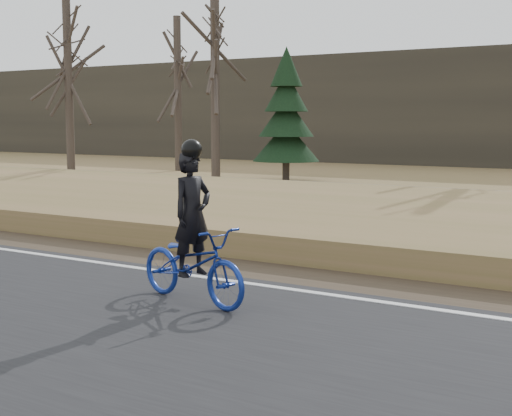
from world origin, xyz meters
The scene contains 10 objects.
shoulder centered at (0.00, 1.20, 0.02)m, with size 120.00×1.60×0.04m, color #473A2B.
embankment centered at (0.00, 4.20, 0.22)m, with size 120.00×5.00×0.44m, color olive.
ballast centered at (0.00, 8.00, 0.23)m, with size 120.00×3.00×0.45m, color slate.
railroad centered at (0.00, 8.00, 0.53)m, with size 120.00×2.40×0.29m.
treeline_backdrop centered at (0.00, 30.00, 3.00)m, with size 120.00×4.00×6.00m, color #383328.
cyclist centered at (5.22, -1.03, 0.70)m, with size 1.96×1.05×2.06m.
bare_tree_far_left centered at (-12.95, 14.55, 4.06)m, with size 0.36×0.36×8.12m, color #463B33.
bare_tree_left centered at (-10.14, 18.68, 3.57)m, with size 0.36×0.36×7.14m, color #463B33.
bare_tree_near_left centered at (-5.20, 14.59, 3.84)m, with size 0.36×0.36×7.68m, color #463B33.
conifer centered at (-2.94, 16.13, 2.45)m, with size 2.60×2.60×5.17m.
Camera 1 is at (10.48, -8.13, 2.34)m, focal length 50.00 mm.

